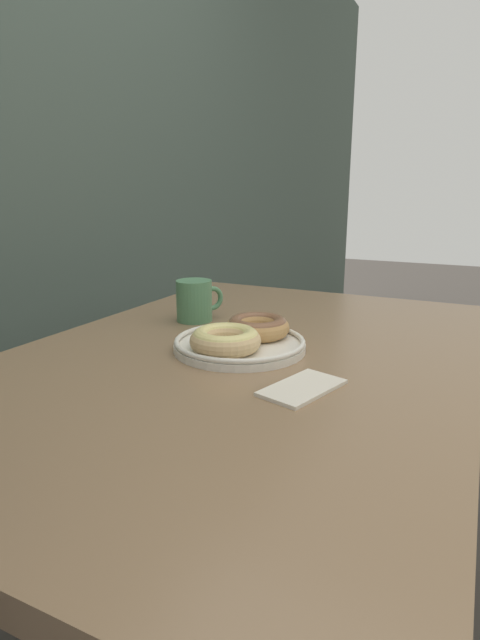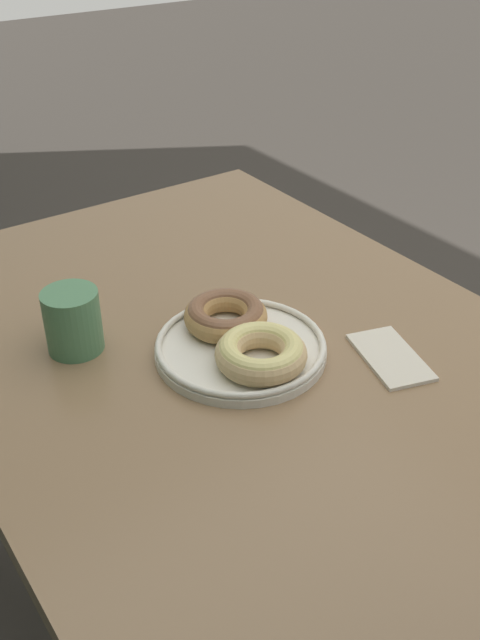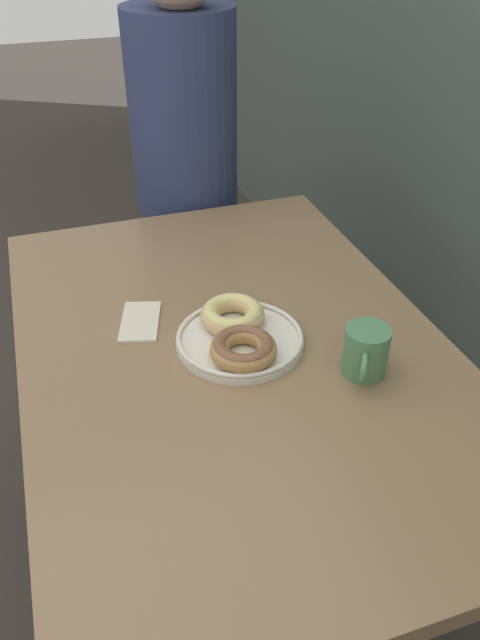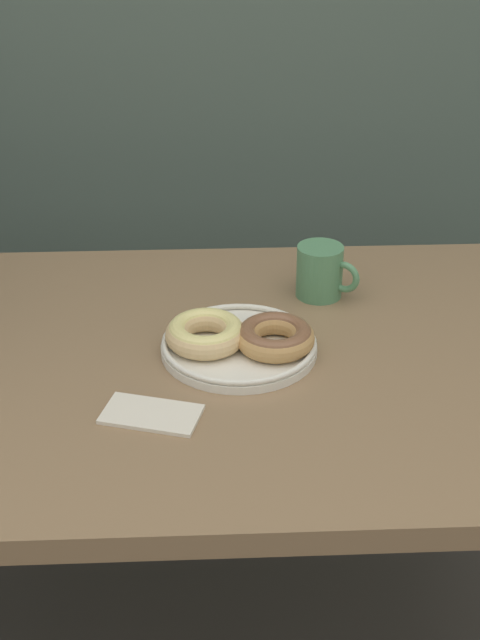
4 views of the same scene
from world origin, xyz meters
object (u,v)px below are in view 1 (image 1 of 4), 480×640
dining_table (245,386)px  donut_plate (241,337)px  coffee_mug (195,300)px  napkin (302,388)px

dining_table → donut_plate: (0.00, 0.01, 0.10)m
donut_plate → coffee_mug: 0.25m
coffee_mug → dining_table: bearing=-127.6°
dining_table → coffee_mug: bearing=52.4°
coffee_mug → napkin: bearing=-128.5°
dining_table → napkin: (-0.14, -0.17, 0.08)m
donut_plate → napkin: bearing=-128.3°
napkin → dining_table: bearing=50.3°
dining_table → coffee_mug: 0.29m
donut_plate → coffee_mug: bearing=51.3°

